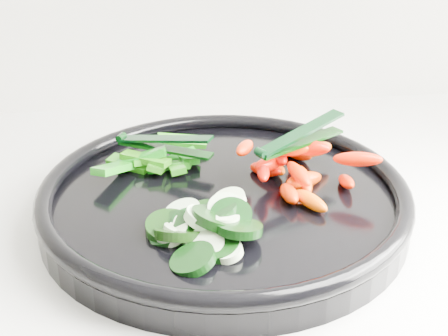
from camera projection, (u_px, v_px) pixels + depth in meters
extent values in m
cylinder|color=black|center=(224.00, 205.00, 0.64)|extent=(0.43, 0.43, 0.02)
torus|color=black|center=(224.00, 189.00, 0.63)|extent=(0.44, 0.44, 0.02)
cylinder|color=black|center=(193.00, 260.00, 0.52)|extent=(0.05, 0.05, 0.02)
cylinder|color=beige|center=(205.00, 245.00, 0.54)|extent=(0.04, 0.04, 0.02)
cylinder|color=black|center=(179.00, 234.00, 0.56)|extent=(0.05, 0.05, 0.03)
cylinder|color=beige|center=(179.00, 232.00, 0.56)|extent=(0.04, 0.04, 0.02)
cylinder|color=black|center=(193.00, 227.00, 0.57)|extent=(0.05, 0.04, 0.03)
cylinder|color=beige|center=(190.00, 227.00, 0.57)|extent=(0.03, 0.03, 0.02)
cylinder|color=black|center=(218.00, 248.00, 0.54)|extent=(0.05, 0.05, 0.02)
cylinder|color=#D6ECBD|center=(227.00, 252.00, 0.53)|extent=(0.04, 0.04, 0.02)
cylinder|color=black|center=(202.00, 216.00, 0.58)|extent=(0.06, 0.06, 0.02)
cylinder|color=#CBEEBE|center=(183.00, 213.00, 0.59)|extent=(0.05, 0.05, 0.02)
cylinder|color=black|center=(184.00, 227.00, 0.57)|extent=(0.06, 0.06, 0.02)
cylinder|color=beige|center=(175.00, 223.00, 0.57)|extent=(0.05, 0.05, 0.01)
cylinder|color=black|center=(170.00, 228.00, 0.57)|extent=(0.06, 0.06, 0.02)
cylinder|color=#E6FBC8|center=(183.00, 232.00, 0.56)|extent=(0.04, 0.04, 0.01)
cylinder|color=black|center=(170.00, 230.00, 0.56)|extent=(0.05, 0.05, 0.03)
cylinder|color=beige|center=(173.00, 233.00, 0.56)|extent=(0.04, 0.04, 0.02)
cylinder|color=black|center=(215.00, 219.00, 0.56)|extent=(0.05, 0.05, 0.03)
cylinder|color=#DAF7C6|center=(203.00, 219.00, 0.56)|extent=(0.04, 0.04, 0.02)
cylinder|color=black|center=(231.00, 216.00, 0.57)|extent=(0.05, 0.05, 0.03)
cylinder|color=beige|center=(226.00, 210.00, 0.58)|extent=(0.05, 0.05, 0.03)
cylinder|color=black|center=(217.00, 211.00, 0.57)|extent=(0.04, 0.04, 0.02)
cylinder|color=beige|center=(229.00, 200.00, 0.59)|extent=(0.04, 0.04, 0.02)
cylinder|color=black|center=(239.00, 228.00, 0.55)|extent=(0.05, 0.05, 0.02)
cylinder|color=#D6EDBD|center=(223.00, 219.00, 0.56)|extent=(0.03, 0.03, 0.01)
ellipsoid|color=#E85D00|center=(304.00, 180.00, 0.64)|extent=(0.02, 0.05, 0.02)
ellipsoid|color=#FF5100|center=(311.00, 201.00, 0.60)|extent=(0.04, 0.05, 0.02)
ellipsoid|color=red|center=(265.00, 169.00, 0.66)|extent=(0.04, 0.04, 0.02)
ellipsoid|color=red|center=(346.00, 182.00, 0.64)|extent=(0.01, 0.04, 0.02)
ellipsoid|color=#FF5E00|center=(276.00, 168.00, 0.67)|extent=(0.02, 0.04, 0.02)
ellipsoid|color=#F83D00|center=(289.00, 194.00, 0.62)|extent=(0.02, 0.05, 0.02)
ellipsoid|color=#EB5000|center=(304.00, 180.00, 0.64)|extent=(0.05, 0.04, 0.03)
ellipsoid|color=#EC4300|center=(296.00, 151.00, 0.70)|extent=(0.04, 0.06, 0.03)
ellipsoid|color=#FC6400|center=(278.00, 154.00, 0.70)|extent=(0.02, 0.04, 0.02)
ellipsoid|color=#F11000|center=(263.00, 172.00, 0.63)|extent=(0.02, 0.04, 0.02)
ellipsoid|color=#F63B00|center=(293.00, 148.00, 0.68)|extent=(0.02, 0.05, 0.03)
ellipsoid|color=#FF1200|center=(277.00, 157.00, 0.66)|extent=(0.02, 0.05, 0.03)
ellipsoid|color=#F14500|center=(299.00, 174.00, 0.62)|extent=(0.03, 0.05, 0.02)
ellipsoid|color=#F61800|center=(268.00, 164.00, 0.64)|extent=(0.05, 0.04, 0.02)
ellipsoid|color=#DB4700|center=(317.00, 149.00, 0.68)|extent=(0.05, 0.04, 0.02)
ellipsoid|color=red|center=(308.00, 148.00, 0.65)|extent=(0.05, 0.04, 0.03)
ellipsoid|color=#FF3900|center=(245.00, 148.00, 0.65)|extent=(0.03, 0.04, 0.02)
ellipsoid|color=#DB4B00|center=(292.00, 150.00, 0.64)|extent=(0.04, 0.02, 0.02)
ellipsoid|color=red|center=(358.00, 159.00, 0.62)|extent=(0.05, 0.04, 0.02)
cube|color=#1C6809|center=(175.00, 165.00, 0.68)|extent=(0.02, 0.05, 0.02)
cube|color=#26750B|center=(160.00, 165.00, 0.68)|extent=(0.03, 0.06, 0.02)
cube|color=#09630E|center=(184.00, 157.00, 0.70)|extent=(0.03, 0.06, 0.02)
cube|color=#0A6A10|center=(171.00, 165.00, 0.68)|extent=(0.05, 0.03, 0.01)
cube|color=#0A730D|center=(172.00, 162.00, 0.69)|extent=(0.06, 0.04, 0.02)
cube|color=#1D6209|center=(129.00, 164.00, 0.68)|extent=(0.05, 0.04, 0.01)
cube|color=#106309|center=(133.00, 160.00, 0.69)|extent=(0.04, 0.06, 0.03)
cube|color=#09660E|center=(141.00, 158.00, 0.68)|extent=(0.06, 0.02, 0.02)
cube|color=#0A6709|center=(114.00, 168.00, 0.65)|extent=(0.05, 0.05, 0.02)
cube|color=#1F6709|center=(145.00, 159.00, 0.67)|extent=(0.06, 0.04, 0.01)
cube|color=#09620C|center=(182.00, 141.00, 0.72)|extent=(0.06, 0.02, 0.02)
cylinder|color=black|center=(261.00, 153.00, 0.61)|extent=(0.01, 0.01, 0.01)
cube|color=black|center=(301.00, 143.00, 0.64)|extent=(0.10, 0.07, 0.00)
cube|color=black|center=(302.00, 132.00, 0.63)|extent=(0.10, 0.07, 0.02)
cylinder|color=black|center=(121.00, 137.00, 0.70)|extent=(0.01, 0.01, 0.01)
cube|color=black|center=(165.00, 149.00, 0.68)|extent=(0.10, 0.07, 0.00)
cube|color=black|center=(165.00, 139.00, 0.68)|extent=(0.10, 0.07, 0.02)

